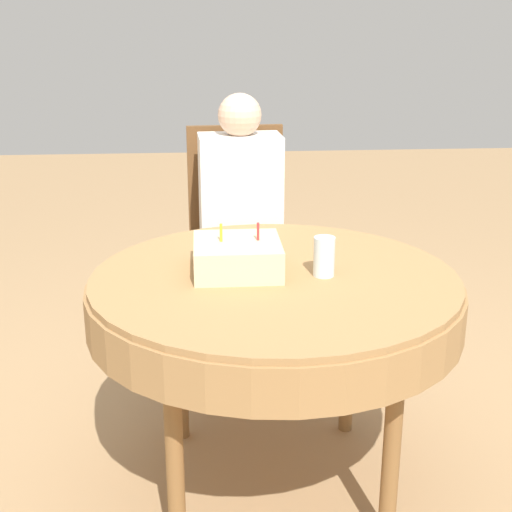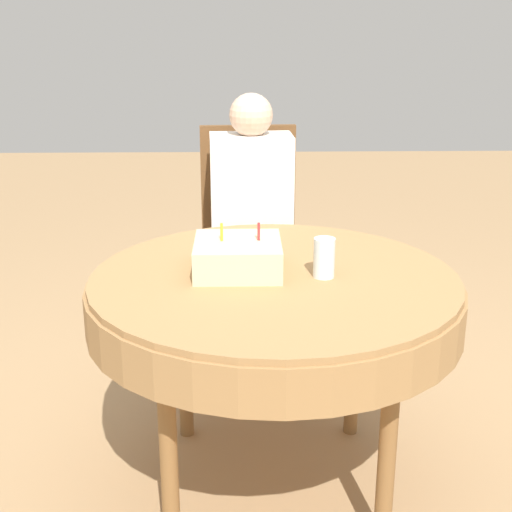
# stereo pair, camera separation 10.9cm
# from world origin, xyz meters

# --- Properties ---
(ground_plane) EXTENTS (12.00, 12.00, 0.00)m
(ground_plane) POSITION_xyz_m (0.00, 0.00, 0.00)
(ground_plane) COLOR #A37F56
(dining_table) EXTENTS (1.11, 1.11, 0.73)m
(dining_table) POSITION_xyz_m (0.00, 0.00, 0.64)
(dining_table) COLOR #9E7547
(dining_table) RESTS_ON ground_plane
(chair) EXTENTS (0.47, 0.47, 1.02)m
(chair) POSITION_xyz_m (-0.06, 0.90, 0.54)
(chair) COLOR brown
(chair) RESTS_ON ground_plane
(person) EXTENTS (0.33, 0.31, 1.18)m
(person) POSITION_xyz_m (-0.05, 0.79, 0.70)
(person) COLOR #DBB293
(person) RESTS_ON ground_plane
(birthday_cake) EXTENTS (0.26, 0.26, 0.15)m
(birthday_cake) POSITION_xyz_m (-0.11, 0.04, 0.78)
(birthday_cake) COLOR beige
(birthday_cake) RESTS_ON dining_table
(drinking_glass) EXTENTS (0.06, 0.06, 0.12)m
(drinking_glass) POSITION_xyz_m (0.14, -0.02, 0.79)
(drinking_glass) COLOR silver
(drinking_glass) RESTS_ON dining_table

